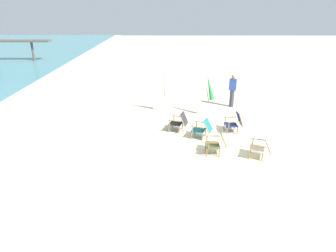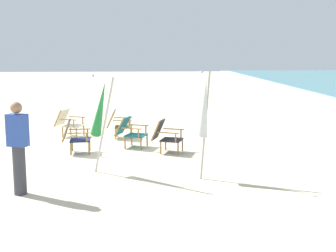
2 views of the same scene
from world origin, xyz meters
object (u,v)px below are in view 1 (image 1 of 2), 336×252
object	(u,v)px
beach_chair_front_right	(235,122)
beach_chair_back_right	(262,146)
beach_chair_back_left	(179,121)
umbrella_furled_white	(165,84)
person_near_chairs	(232,90)
beach_chair_front_left	(217,142)
beach_chair_far_center	(203,128)
umbrella_furled_green	(210,88)

from	to	relation	value
beach_chair_front_right	beach_chair_back_right	size ratio (longest dim) A/B	0.93
beach_chair_back_left	umbrella_furled_white	size ratio (longest dim) A/B	0.40
beach_chair_back_left	person_near_chairs	bearing A→B (deg)	-40.53
beach_chair_back_left	person_near_chairs	size ratio (longest dim) A/B	0.52
umbrella_furled_white	beach_chair_front_left	bearing A→B (deg)	-156.81
beach_chair_far_center	beach_chair_back_left	distance (m)	1.11
umbrella_furled_white	umbrella_furled_green	bearing A→B (deg)	-102.53
umbrella_furled_green	beach_chair_front_right	bearing A→B (deg)	-157.53
beach_chair_far_center	umbrella_furled_green	size ratio (longest dim) A/B	0.45
beach_chair_back_right	beach_chair_back_left	size ratio (longest dim) A/B	1.03
beach_chair_far_center	person_near_chairs	size ratio (longest dim) A/B	0.56
beach_chair_back_right	umbrella_furled_white	size ratio (longest dim) A/B	0.42
beach_chair_front_right	umbrella_furled_green	bearing A→B (deg)	22.47
beach_chair_back_left	umbrella_furled_green	distance (m)	2.54
beach_chair_back_left	person_near_chairs	distance (m)	4.22
beach_chair_back_left	beach_chair_front_left	bearing A→B (deg)	-147.67
beach_chair_far_center	umbrella_furled_white	xyz separation A→B (m)	(3.04, 1.49, 0.96)
umbrella_furled_white	beach_chair_far_center	bearing A→B (deg)	-153.86
beach_chair_far_center	beach_chair_back_left	world-z (taller)	beach_chair_back_left
beach_chair_far_center	beach_chair_back_left	size ratio (longest dim) A/B	1.06
beach_chair_front_left	beach_chair_far_center	xyz separation A→B (m)	(1.29, 0.36, -0.00)
beach_chair_back_right	beach_chair_back_left	distance (m)	3.53
beach_chair_front_left	beach_chair_back_left	distance (m)	2.33
umbrella_furled_white	person_near_chairs	world-z (taller)	umbrella_furled_white
beach_chair_front_right	person_near_chairs	xyz separation A→B (m)	(3.26, -0.50, 0.41)
beach_chair_front_right	beach_chair_back_left	xyz separation A→B (m)	(0.07, 2.23, -0.00)
umbrella_furled_green	beach_chair_back_right	bearing A→B (deg)	-162.92
umbrella_furled_green	beach_chair_far_center	bearing A→B (deg)	168.48
beach_chair_back_right	umbrella_furled_white	bearing A→B (deg)	35.48
beach_chair_front_right	beach_chair_back_left	world-z (taller)	beach_chair_front_right
beach_chair_front_right	beach_chair_back_left	distance (m)	2.23
beach_chair_back_right	beach_chair_front_right	bearing A→B (deg)	11.96
beach_chair_front_left	beach_chair_back_left	bearing A→B (deg)	32.33
umbrella_furled_white	person_near_chairs	xyz separation A→B (m)	(0.82, -3.34, -0.55)
beach_chair_front_left	beach_chair_far_center	size ratio (longest dim) A/B	0.88
beach_chair_far_center	person_near_chairs	world-z (taller)	person_near_chairs
beach_chair_far_center	umbrella_furled_green	xyz separation A→B (m)	(2.59, -0.53, 0.89)
beach_chair_front_right	beach_chair_back_right	world-z (taller)	beach_chair_front_right
beach_chair_front_right	umbrella_furled_green	size ratio (longest dim) A/B	0.40
beach_chair_front_left	umbrella_furled_white	world-z (taller)	umbrella_furled_white
beach_chair_front_left	beach_chair_front_right	xyz separation A→B (m)	(1.90, -0.98, 0.00)
beach_chair_front_right	beach_chair_back_left	size ratio (longest dim) A/B	0.96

